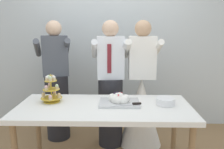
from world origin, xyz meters
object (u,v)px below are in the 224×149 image
main_cake_tray (119,100)px  cupcake_stand (51,90)px  dessert_table (104,113)px  person_bride (141,103)px  plate_stack (166,101)px  person_groom (110,91)px  person_guest (57,87)px

main_cake_tray → cupcake_stand: bearing=175.9°
dessert_table → person_bride: (0.45, 0.67, -0.12)m
person_bride → dessert_table: bearing=-124.2°
plate_stack → person_groom: (-0.59, 0.61, -0.07)m
cupcake_stand → main_cake_tray: 0.74m
main_cake_tray → person_guest: size_ratio=0.26×
person_guest → person_groom: bearing=-12.8°
cupcake_stand → main_cake_tray: bearing=-4.1°
person_guest → cupcake_stand: bearing=-79.2°
person_groom → cupcake_stand: bearing=-139.4°
plate_stack → person_guest: size_ratio=0.12×
person_groom → plate_stack: bearing=-45.7°
cupcake_stand → person_guest: size_ratio=0.18×
plate_stack → person_groom: person_groom is taller
main_cake_tray → person_groom: size_ratio=0.26×
main_cake_tray → person_guest: bearing=138.9°
dessert_table → person_groom: size_ratio=1.08×
person_bride → person_guest: bearing=172.4°
main_cake_tray → person_bride: (0.29, 0.60, -0.24)m
cupcake_stand → person_guest: bearing=100.8°
cupcake_stand → person_bride: 1.21m
dessert_table → main_cake_tray: main_cake_tray is taller
main_cake_tray → plate_stack: main_cake_tray is taller
cupcake_stand → person_guest: 0.73m
person_bride → main_cake_tray: bearing=-116.1°
dessert_table → person_groom: person_groom is taller
dessert_table → plate_stack: (0.64, 0.04, 0.11)m
person_groom → person_bride: bearing=2.2°
cupcake_stand → person_groom: bearing=40.6°
person_groom → person_guest: same height
dessert_table → person_guest: bearing=130.7°
dessert_table → main_cake_tray: 0.21m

